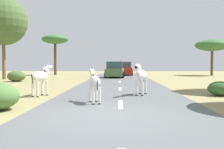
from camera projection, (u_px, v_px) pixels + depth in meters
ground_plane at (104, 117)px, 7.64m from camera, size 90.00×90.00×0.00m
road at (121, 116)px, 7.62m from camera, size 6.00×64.00×0.05m
lane_markings at (121, 123)px, 6.62m from camera, size 0.16×56.00×0.01m
zebra_0 at (141, 76)px, 12.42m from camera, size 0.81×1.60×1.57m
zebra_1 at (41, 77)px, 12.45m from camera, size 0.85×1.59×1.57m
zebra_2 at (94, 82)px, 9.95m from camera, size 0.66×1.40×1.36m
car_0 at (115, 70)px, 28.08m from camera, size 2.24×4.45×1.74m
car_1 at (124, 69)px, 33.64m from camera, size 2.12×4.39×1.74m
tree_2 at (55, 40)px, 35.18m from camera, size 3.59×3.59×5.54m
tree_5 at (212, 45)px, 33.40m from camera, size 4.36×4.36×4.73m
tree_6 at (3, 21)px, 25.51m from camera, size 4.77×4.77×8.17m
bush_1 at (220, 89)px, 12.53m from camera, size 1.19×1.07×0.71m
bush_2 at (16, 76)px, 22.41m from camera, size 1.56×1.41×0.94m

